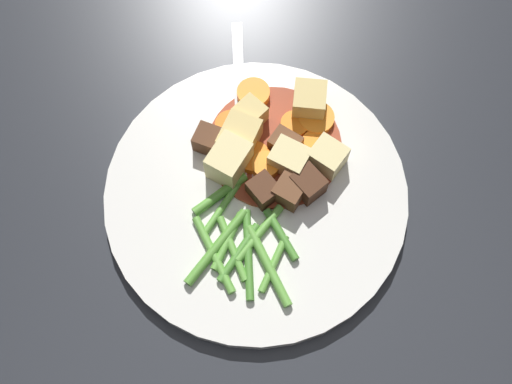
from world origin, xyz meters
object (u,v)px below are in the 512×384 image
(potato_chunk_0, at_px, (229,161))
(meat_chunk_4, at_px, (264,189))
(carrot_slice_5, at_px, (254,158))
(carrot_slice_0, at_px, (253,95))
(dinner_plate, at_px, (256,195))
(carrot_slice_2, at_px, (266,167))
(potato_chunk_1, at_px, (240,138))
(carrot_slice_6, at_px, (231,126))
(carrot_slice_3, at_px, (315,144))
(fork, at_px, (240,104))
(carrot_slice_4, at_px, (295,125))
(meat_chunk_2, at_px, (211,140))
(meat_chunk_3, at_px, (285,144))
(potato_chunk_4, at_px, (250,115))
(meat_chunk_0, at_px, (308,184))
(potato_chunk_3, at_px, (289,159))
(potato_chunk_5, at_px, (327,157))
(meat_chunk_1, at_px, (290,191))
(carrot_slice_1, at_px, (316,119))
(potato_chunk_2, at_px, (309,101))

(potato_chunk_0, height_order, meat_chunk_4, potato_chunk_0)
(carrot_slice_5, height_order, potato_chunk_0, potato_chunk_0)
(carrot_slice_0, bearing_deg, dinner_plate, -157.90)
(carrot_slice_2, distance_m, potato_chunk_1, 0.04)
(carrot_slice_6, bearing_deg, potato_chunk_0, -160.11)
(carrot_slice_3, distance_m, fork, 0.08)
(carrot_slice_0, relative_size, carrot_slice_4, 1.18)
(carrot_slice_2, xyz_separation_m, potato_chunk_1, (0.02, 0.03, 0.01))
(carrot_slice_6, bearing_deg, meat_chunk_2, 154.96)
(carrot_slice_5, xyz_separation_m, meat_chunk_3, (0.02, -0.02, 0.00))
(carrot_slice_3, relative_size, carrot_slice_4, 0.98)
(dinner_plate, xyz_separation_m, potato_chunk_4, (0.07, 0.03, 0.02))
(carrot_slice_5, xyz_separation_m, carrot_slice_6, (0.02, 0.03, -0.00))
(carrot_slice_0, xyz_separation_m, potato_chunk_0, (-0.08, -0.01, 0.01))
(carrot_slice_5, bearing_deg, fork, 33.36)
(dinner_plate, height_order, meat_chunk_0, meat_chunk_0)
(fork, bearing_deg, carrot_slice_5, -146.64)
(potato_chunk_0, bearing_deg, potato_chunk_4, 0.18)
(carrot_slice_4, distance_m, potato_chunk_3, 0.04)
(carrot_slice_0, distance_m, fork, 0.02)
(carrot_slice_0, xyz_separation_m, potato_chunk_5, (-0.04, -0.09, 0.01))
(carrot_slice_5, distance_m, potato_chunk_3, 0.03)
(potato_chunk_5, xyz_separation_m, meat_chunk_0, (-0.03, 0.01, -0.00))
(carrot_slice_5, relative_size, meat_chunk_3, 1.14)
(potato_chunk_1, bearing_deg, meat_chunk_1, -117.81)
(carrot_slice_1, height_order, meat_chunk_3, meat_chunk_3)
(carrot_slice_5, distance_m, fork, 0.06)
(potato_chunk_3, height_order, potato_chunk_5, same)
(potato_chunk_1, bearing_deg, carrot_slice_0, 6.68)
(potato_chunk_1, relative_size, potato_chunk_3, 1.12)
(carrot_slice_2, relative_size, potato_chunk_2, 0.81)
(meat_chunk_1, bearing_deg, meat_chunk_0, -48.69)
(carrot_slice_3, xyz_separation_m, potato_chunk_1, (-0.02, 0.07, 0.01))
(carrot_slice_3, xyz_separation_m, meat_chunk_0, (-0.04, -0.01, 0.01))
(potato_chunk_2, distance_m, meat_chunk_3, 0.05)
(potato_chunk_3, distance_m, meat_chunk_3, 0.02)
(potato_chunk_4, bearing_deg, carrot_slice_2, -142.72)
(potato_chunk_0, xyz_separation_m, potato_chunk_3, (0.02, -0.05, -0.00))
(carrot_slice_6, height_order, meat_chunk_3, meat_chunk_3)
(carrot_slice_5, distance_m, meat_chunk_2, 0.04)
(potato_chunk_2, xyz_separation_m, potato_chunk_3, (-0.06, -0.00, -0.00))
(carrot_slice_2, bearing_deg, carrot_slice_5, 73.46)
(potato_chunk_1, distance_m, potato_chunk_3, 0.05)
(potato_chunk_2, xyz_separation_m, meat_chunk_1, (-0.09, -0.01, -0.00))
(carrot_slice_0, height_order, potato_chunk_5, potato_chunk_5)
(potato_chunk_0, xyz_separation_m, potato_chunk_2, (0.09, -0.05, -0.00))
(carrot_slice_4, height_order, meat_chunk_1, meat_chunk_1)
(potato_chunk_2, bearing_deg, dinner_plate, 170.58)
(carrot_slice_3, bearing_deg, carrot_slice_1, 16.63)
(potato_chunk_2, xyz_separation_m, meat_chunk_0, (-0.08, -0.03, -0.00))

